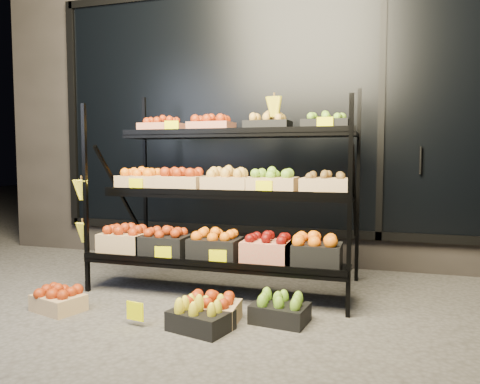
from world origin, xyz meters
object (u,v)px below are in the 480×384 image
(floor_crate_midleft, at_px, (201,316))
(display_rack, at_px, (224,193))
(floor_crate_midright, at_px, (210,308))
(floor_crate_left, at_px, (58,299))

(floor_crate_midleft, bearing_deg, display_rack, 114.81)
(floor_crate_midleft, xyz_separation_m, floor_crate_midright, (0.00, 0.16, 0.00))
(floor_crate_left, xyz_separation_m, floor_crate_midright, (1.10, 0.11, 0.01))
(display_rack, bearing_deg, floor_crate_midleft, -79.81)
(display_rack, bearing_deg, floor_crate_midright, -77.46)
(floor_crate_left, height_order, floor_crate_midleft, floor_crate_midleft)
(floor_crate_left, bearing_deg, floor_crate_midright, 22.51)
(floor_crate_midleft, bearing_deg, floor_crate_left, -167.68)
(display_rack, relative_size, floor_crate_midleft, 5.19)
(floor_crate_midright, bearing_deg, floor_crate_midleft, -95.47)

